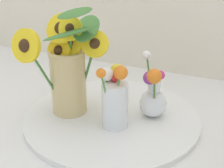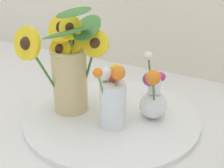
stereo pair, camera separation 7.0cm
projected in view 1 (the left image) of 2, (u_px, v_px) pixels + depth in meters
ground_plane at (116, 125)px, 0.90m from camera, size 6.00×6.00×0.00m
serving_tray at (112, 117)px, 0.92m from camera, size 0.51×0.51×0.02m
mason_jar_sunflowers at (67, 69)px, 0.88m from camera, size 0.25×0.21×0.32m
vase_small_center at (115, 97)px, 0.84m from camera, size 0.08×0.12×0.18m
vase_bulb_right at (153, 96)px, 0.89m from camera, size 0.09×0.11×0.18m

